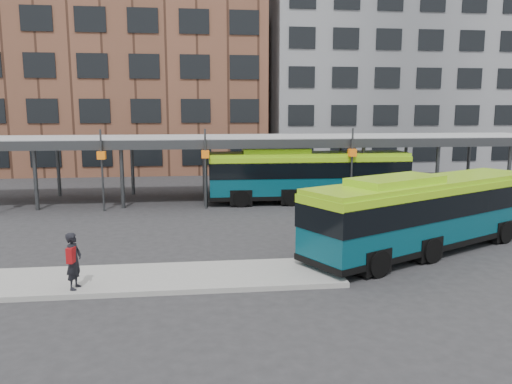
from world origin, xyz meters
TOP-DOWN VIEW (x-y plane):
  - ground at (0.00, 0.00)m, footprint 120.00×120.00m
  - boarding_island at (-5.50, -3.00)m, footprint 14.00×3.00m
  - canopy at (-0.06, 12.87)m, footprint 40.00×6.53m
  - building_brick at (-10.00, 32.00)m, footprint 26.00×14.00m
  - building_grey at (16.00, 32.00)m, footprint 24.00×14.00m
  - bus_front at (5.95, -0.58)m, footprint 11.88×7.81m
  - bus_rear at (3.54, 11.15)m, footprint 12.75×3.03m
  - pedestrian at (-7.52, -3.96)m, footprint 0.56×0.75m
  - bike_rack at (12.87, 12.08)m, footprint 5.37×1.36m

SIDE VIEW (x-z plane):
  - ground at x=0.00m, z-range 0.00..0.00m
  - boarding_island at x=-5.50m, z-range 0.00..0.18m
  - bike_rack at x=12.87m, z-range -0.06..1.00m
  - pedestrian at x=-7.52m, z-range 0.19..2.06m
  - bus_front at x=5.95m, z-range 0.07..3.39m
  - bus_rear at x=3.54m, z-range 0.07..3.58m
  - canopy at x=-0.06m, z-range 1.51..6.31m
  - building_grey at x=16.00m, z-range 0.00..20.00m
  - building_brick at x=-10.00m, z-range 0.00..22.00m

